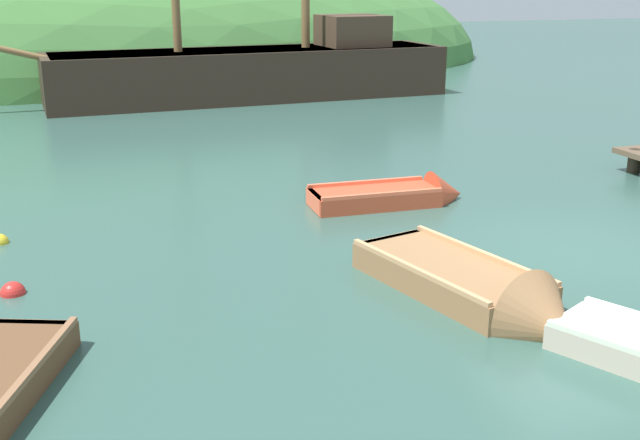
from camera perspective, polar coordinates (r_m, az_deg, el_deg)
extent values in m
plane|color=#33564C|center=(12.95, 18.41, -2.20)|extent=(120.00, 120.00, 0.00)
cylinder|color=#3A2D21|center=(18.66, 22.05, 3.17)|extent=(0.28, 0.28, 1.12)
ellipsoid|color=#477F3D|center=(41.44, -21.35, 10.53)|extent=(48.45, 25.98, 13.50)
cube|color=#38281E|center=(28.07, -5.14, 9.84)|extent=(14.19, 3.91, 2.54)
cube|color=#997A51|center=(27.93, -5.21, 12.32)|extent=(13.62, 3.63, 0.10)
cube|color=#4C3828|center=(29.25, 2.39, 13.78)|extent=(2.31, 2.36, 1.10)
cube|color=#C64C2D|center=(14.76, 3.98, 1.44)|extent=(2.44, 1.10, 0.43)
cone|color=#C64C2D|center=(15.33, 9.28, 1.86)|extent=(0.65, 0.98, 0.96)
cube|color=#FF6E48|center=(14.39, -0.32, 1.33)|extent=(0.16, 0.91, 0.30)
cube|color=#FF6E48|center=(14.86, 5.52, 2.14)|extent=(0.22, 0.94, 0.05)
cube|color=#FF6E48|center=(14.58, 2.44, 1.90)|extent=(0.22, 0.94, 0.05)
cube|color=#FF6E48|center=(14.27, 4.65, 1.89)|extent=(2.36, 0.17, 0.07)
cube|color=#FF6E48|center=(15.11, 3.39, 2.80)|extent=(2.36, 0.17, 0.07)
cube|color=#8E6242|center=(9.84, -20.96, -7.77)|extent=(1.13, 0.54, 0.30)
cube|color=#8E6242|center=(8.35, -21.10, -11.05)|extent=(1.15, 2.75, 0.07)
cube|color=#9E7047|center=(10.95, 9.49, -4.39)|extent=(1.94, 3.08, 0.49)
cone|color=#9E7047|center=(9.82, 16.46, -7.53)|extent=(1.36, 0.98, 1.23)
cube|color=tan|center=(11.91, 5.09, -2.02)|extent=(1.16, 0.40, 0.35)
cube|color=tan|center=(10.55, 11.34, -4.27)|extent=(1.20, 0.46, 0.05)
cube|color=tan|center=(11.23, 7.84, -2.72)|extent=(1.20, 0.46, 0.05)
cube|color=tan|center=(10.48, 7.08, -3.68)|extent=(0.75, 2.74, 0.07)
cube|color=tan|center=(11.25, 11.86, -2.42)|extent=(0.75, 2.74, 0.07)
cube|color=white|center=(9.88, 17.83, -7.35)|extent=(0.87, 0.52, 0.29)
cube|color=white|center=(9.57, 21.96, -8.06)|extent=(0.92, 0.58, 0.05)
sphere|color=red|center=(11.48, -21.68, -5.07)|extent=(0.35, 0.35, 0.35)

